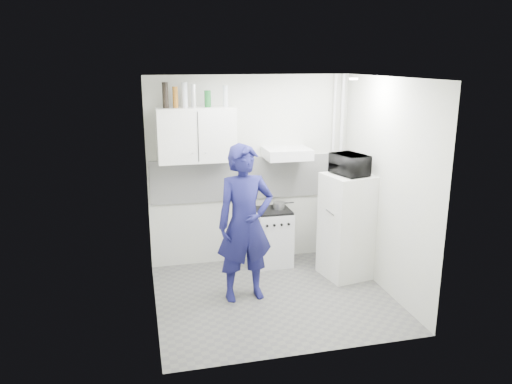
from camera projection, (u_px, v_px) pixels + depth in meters
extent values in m
plane|color=#5A5A54|center=(273.00, 297.00, 6.05)|extent=(2.80, 2.80, 0.00)
plane|color=white|center=(276.00, 77.00, 5.39)|extent=(2.80, 2.80, 0.00)
plane|color=beige|center=(250.00, 171.00, 6.89)|extent=(2.80, 0.00, 2.80)
plane|color=beige|center=(150.00, 201.00, 5.40)|extent=(0.00, 2.60, 2.60)
plane|color=beige|center=(386.00, 187.00, 6.04)|extent=(0.00, 2.60, 2.60)
imported|color=#15164D|center=(245.00, 224.00, 5.82)|extent=(0.72, 0.50, 1.87)
cube|color=silver|center=(273.00, 238.00, 6.95)|extent=(0.48, 0.48, 0.77)
cube|color=silver|center=(347.00, 226.00, 6.50)|extent=(0.67, 0.67, 1.37)
cube|color=black|center=(273.00, 210.00, 6.85)|extent=(0.46, 0.46, 0.03)
cylinder|color=silver|center=(279.00, 205.00, 6.88)|extent=(0.16, 0.16, 0.09)
imported|color=black|center=(350.00, 165.00, 6.29)|extent=(0.55, 0.44, 0.26)
cylinder|color=black|center=(165.00, 95.00, 6.20)|extent=(0.07, 0.07, 0.32)
cylinder|color=brown|center=(175.00, 97.00, 6.24)|extent=(0.07, 0.07, 0.26)
cylinder|color=#B2B7BC|center=(185.00, 95.00, 6.26)|extent=(0.08, 0.08, 0.32)
cylinder|color=silver|center=(194.00, 96.00, 6.29)|extent=(0.07, 0.07, 0.29)
cylinder|color=#144C1E|center=(208.00, 99.00, 6.34)|extent=(0.08, 0.08, 0.21)
cylinder|color=#B2B7BC|center=(225.00, 96.00, 6.38)|extent=(0.07, 0.07, 0.27)
cube|color=silver|center=(196.00, 135.00, 6.42)|extent=(1.00, 0.35, 0.70)
cube|color=silver|center=(287.00, 153.00, 6.69)|extent=(0.60, 0.50, 0.14)
cube|color=white|center=(250.00, 178.00, 6.91)|extent=(2.74, 0.03, 0.60)
cylinder|color=silver|center=(340.00, 167.00, 7.11)|extent=(0.05, 0.05, 2.60)
cylinder|color=silver|center=(332.00, 168.00, 7.09)|extent=(0.04, 0.04, 2.60)
cylinder|color=white|center=(354.00, 79.00, 5.81)|extent=(0.10, 0.10, 0.02)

